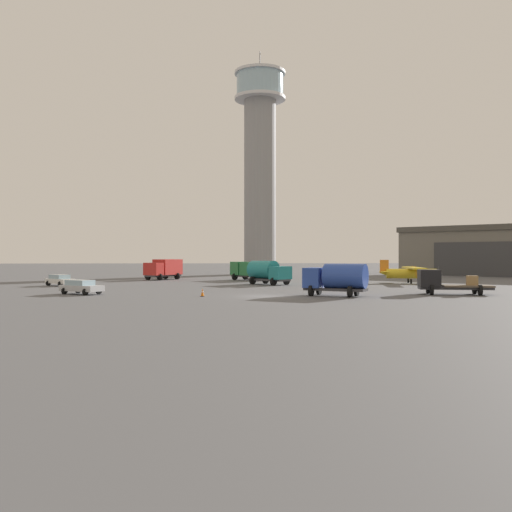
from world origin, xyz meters
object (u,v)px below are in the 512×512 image
truck_fuel_tanker_blue (337,278)px  truck_box_green (250,270)px  control_tower (260,160)px  car_white (60,280)px  traffic_cone_near_right (91,286)px  truck_flatbed_black (444,282)px  car_silver (81,287)px  truck_box_red (164,268)px  airplane_yellow (411,272)px  traffic_cone_near_left (202,292)px  truck_fuel_tanker_teal (268,272)px

truck_fuel_tanker_blue → truck_box_green: truck_fuel_tanker_blue is taller
control_tower → truck_fuel_tanker_blue: (2.50, -58.30, -20.77)m
car_white → traffic_cone_near_right: bearing=-9.9°
truck_flatbed_black → traffic_cone_near_right: (-35.41, 10.14, -0.84)m
truck_fuel_tanker_blue → car_silver: size_ratio=1.31×
truck_flatbed_black → truck_fuel_tanker_blue: bearing=19.9°
truck_box_red → car_silver: (-4.89, -31.47, -0.98)m
control_tower → airplane_yellow: (17.31, -36.31, -20.97)m
airplane_yellow → car_silver: size_ratio=2.32×
control_tower → truck_flatbed_black: bearing=-76.9°
control_tower → traffic_cone_near_left: size_ratio=59.32×
truck_fuel_tanker_blue → traffic_cone_near_right: (-24.72, 11.56, -1.32)m
control_tower → truck_box_green: (-3.47, -26.31, -20.83)m
control_tower → airplane_yellow: 45.36m
airplane_yellow → truck_box_red: size_ratio=1.60×
truck_box_red → traffic_cone_near_right: size_ratio=9.83×
truck_fuel_tanker_teal → traffic_cone_near_right: bearing=-106.3°
traffic_cone_near_right → control_tower: bearing=64.6°
truck_box_green → traffic_cone_near_left: truck_box_green is taller
car_silver → airplane_yellow: bearing=59.2°
airplane_yellow → traffic_cone_near_left: airplane_yellow is taller
traffic_cone_near_left → truck_flatbed_black: bearing=2.4°
airplane_yellow → truck_fuel_tanker_blue: (-14.81, -21.99, 0.20)m
car_white → car_silver: (6.10, -14.85, 0.00)m
truck_flatbed_black → car_silver: truck_flatbed_black is taller
truck_box_red → truck_fuel_tanker_teal: bearing=78.2°
truck_box_green → traffic_cone_near_left: (-6.27, -31.55, -1.23)m
control_tower → truck_flatbed_black: control_tower is taller
truck_box_red → truck_box_green: 13.54m
truck_box_red → traffic_cone_near_right: truck_box_red is taller
truck_flatbed_black → truck_fuel_tanker_teal: truck_fuel_tanker_teal is taller
airplane_yellow → traffic_cone_near_left: (-27.05, -21.55, -1.09)m
airplane_yellow → car_white: airplane_yellow is taller
control_tower → truck_fuel_tanker_teal: size_ratio=7.28×
truck_fuel_tanker_teal → traffic_cone_near_left: truck_fuel_tanker_teal is taller
truck_flatbed_black → traffic_cone_near_left: 22.98m
airplane_yellow → truck_flatbed_black: 20.98m
control_tower → truck_fuel_tanker_teal: control_tower is taller
car_white → car_silver: same height
traffic_cone_near_right → truck_flatbed_black: bearing=-16.0°
control_tower → truck_box_red: bearing=-126.0°
airplane_yellow → traffic_cone_near_left: size_ratio=14.38×
truck_fuel_tanker_teal → truck_box_green: size_ratio=0.89×
traffic_cone_near_left → control_tower: bearing=80.4°
airplane_yellow → traffic_cone_near_right: 40.89m
car_white → truck_fuel_tanker_teal: bearing=47.2°
car_silver → truck_fuel_tanker_blue: bearing=24.8°
car_white → car_silver: 16.06m
car_silver → traffic_cone_near_right: car_silver is taller
truck_flatbed_black → truck_box_green: size_ratio=1.05×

